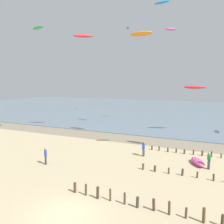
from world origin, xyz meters
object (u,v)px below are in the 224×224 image
kite_aloft_10 (142,34)px  grounded_kite (198,162)px  person_right_flank (209,160)px  kite_aloft_3 (128,28)px  kite_aloft_5 (38,28)px  kite_aloft_9 (171,29)px  person_by_waterline (144,148)px  kite_aloft_8 (83,36)px  person_mid_beach (46,156)px  kite_aloft_7 (162,2)px  kite_aloft_2 (195,87)px

kite_aloft_10 → grounded_kite: bearing=149.8°
person_right_flank → kite_aloft_3: size_ratio=0.77×
kite_aloft_3 → kite_aloft_5: (-3.07, -27.97, -4.90)m
kite_aloft_5 → kite_aloft_9: size_ratio=1.16×
grounded_kite → person_by_waterline: bearing=-118.0°
kite_aloft_3 → kite_aloft_10: kite_aloft_3 is taller
kite_aloft_5 → kite_aloft_8: (4.64, 5.16, -0.71)m
grounded_kite → kite_aloft_10: kite_aloft_10 is taller
person_mid_beach → kite_aloft_7: (6.17, 21.33, 19.98)m
kite_aloft_5 → kite_aloft_7: 19.72m
grounded_kite → kite_aloft_2: kite_aloft_2 is taller
grounded_kite → kite_aloft_8: 25.90m
kite_aloft_9 → kite_aloft_3: bearing=-83.3°
person_mid_beach → person_right_flank: bearing=20.5°
person_mid_beach → kite_aloft_10: kite_aloft_10 is taller
kite_aloft_5 → kite_aloft_8: 6.98m
kite_aloft_8 → kite_aloft_9: 17.46m
kite_aloft_8 → kite_aloft_9: size_ratio=1.29×
person_by_waterline → kite_aloft_9: size_ratio=0.68×
person_mid_beach → kite_aloft_10: size_ratio=0.50×
kite_aloft_3 → kite_aloft_7: (12.61, -16.91, -0.34)m
person_mid_beach → kite_aloft_5: size_ratio=0.58×
kite_aloft_5 → kite_aloft_9: bearing=73.9°
person_right_flank → kite_aloft_8: kite_aloft_8 is taller
person_right_flank → kite_aloft_10: 18.88m
person_right_flank → kite_aloft_5: kite_aloft_5 is taller
person_mid_beach → kite_aloft_10: (5.41, 13.80, 13.94)m
kite_aloft_8 → person_mid_beach: bearing=-103.2°
person_right_flank → kite_aloft_3: 44.05m
kite_aloft_5 → kite_aloft_10: bearing=37.0°
kite_aloft_7 → kite_aloft_9: size_ratio=1.10×
kite_aloft_5 → kite_aloft_9: 24.28m
person_by_waterline → kite_aloft_2: size_ratio=0.49×
grounded_kite → kite_aloft_5: (-23.60, 3.57, 16.05)m
grounded_kite → kite_aloft_5: bearing=-123.9°
kite_aloft_2 → kite_aloft_9: bearing=-67.5°
person_right_flank → grounded_kite: (-1.13, 0.99, -0.64)m
kite_aloft_5 → kite_aloft_8: bearing=71.7°
person_right_flank → person_mid_beach: bearing=-159.5°
person_mid_beach → kite_aloft_8: bearing=107.5°
person_right_flank → kite_aloft_9: size_ratio=0.68×
person_by_waterline → kite_aloft_2: 17.03m
kite_aloft_2 → kite_aloft_5: (-21.15, -12.01, 8.80)m
kite_aloft_3 → kite_aloft_10: size_ratio=0.65×
person_mid_beach → person_right_flank: size_ratio=1.00×
person_by_waterline → kite_aloft_10: bearing=112.2°
person_mid_beach → kite_aloft_5: 20.82m
kite_aloft_7 → kite_aloft_10: bearing=-79.3°
kite_aloft_7 → kite_aloft_9: (-0.18, 7.55, -2.75)m
kite_aloft_5 → kite_aloft_7: bearing=58.9°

